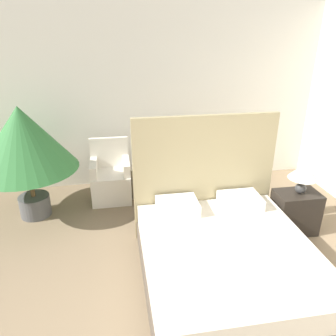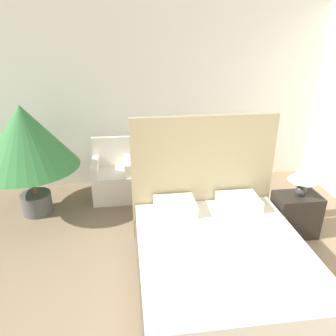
% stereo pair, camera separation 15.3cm
% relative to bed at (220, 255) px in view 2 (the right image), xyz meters
% --- Properties ---
extents(wall_back, '(10.00, 0.06, 2.90)m').
position_rel_bed_xyz_m(wall_back, '(-0.35, 2.62, 1.14)').
color(wall_back, silver).
rests_on(wall_back, ground_plane).
extents(bed, '(1.77, 1.99, 1.59)m').
position_rel_bed_xyz_m(bed, '(0.00, 0.00, 0.00)').
color(bed, '#4C4238').
rests_on(bed, ground_plane).
extents(armchair_near_window_left, '(0.60, 0.58, 0.94)m').
position_rel_bed_xyz_m(armchair_near_window_left, '(-1.17, 2.01, -0.00)').
color(armchair_near_window_left, silver).
rests_on(armchair_near_window_left, ground_plane).
extents(armchair_near_window_right, '(0.61, 0.60, 0.94)m').
position_rel_bed_xyz_m(armchair_near_window_right, '(-0.28, 2.01, -0.00)').
color(armchair_near_window_right, silver).
rests_on(armchair_near_window_right, ground_plane).
extents(potted_palm, '(1.36, 1.36, 1.60)m').
position_rel_bed_xyz_m(potted_palm, '(-2.27, 1.68, 0.83)').
color(potted_palm, '#4C4C4C').
rests_on(potted_palm, ground_plane).
extents(nightstand, '(0.56, 0.37, 0.57)m').
position_rel_bed_xyz_m(nightstand, '(1.20, 0.69, -0.02)').
color(nightstand, black).
rests_on(nightstand, ground_plane).
extents(table_lamp, '(0.36, 0.36, 0.40)m').
position_rel_bed_xyz_m(table_lamp, '(1.22, 0.69, 0.54)').
color(table_lamp, '#333333').
rests_on(table_lamp, nightstand).
extents(side_table, '(0.31, 0.31, 0.51)m').
position_rel_bed_xyz_m(side_table, '(-0.73, 1.98, -0.05)').
color(side_table, '#B7AD93').
rests_on(side_table, ground_plane).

